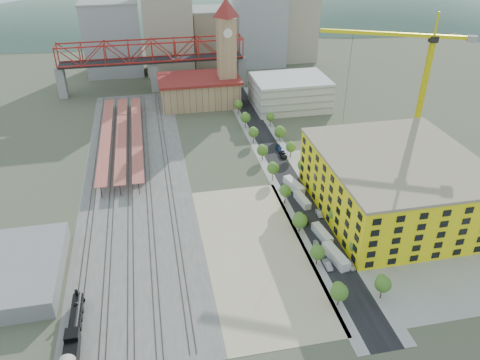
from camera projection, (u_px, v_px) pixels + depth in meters
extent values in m
plane|color=#474C38|center=(246.00, 191.00, 156.47)|extent=(400.00, 400.00, 0.00)
cube|color=#605E59|center=(136.00, 176.00, 165.01)|extent=(36.00, 165.00, 0.06)
cube|color=tan|center=(256.00, 251.00, 129.20)|extent=(28.00, 67.00, 0.06)
cube|color=black|center=(280.00, 165.00, 171.87)|extent=(12.00, 170.00, 0.06)
cube|color=gray|center=(266.00, 166.00, 170.92)|extent=(3.00, 170.00, 0.04)
cube|color=gray|center=(294.00, 164.00, 172.82)|extent=(3.00, 170.00, 0.04)
cube|color=gray|center=(399.00, 208.00, 147.35)|extent=(50.00, 90.00, 0.06)
cube|color=#382B23|center=(93.00, 180.00, 162.41)|extent=(0.12, 160.00, 0.18)
cube|color=#382B23|center=(97.00, 179.00, 162.65)|extent=(0.12, 160.00, 0.18)
cube|color=#382B23|center=(111.00, 178.00, 163.44)|extent=(0.12, 160.00, 0.18)
cube|color=#382B23|center=(115.00, 178.00, 163.69)|extent=(0.12, 160.00, 0.18)
cube|color=#382B23|center=(128.00, 176.00, 164.48)|extent=(0.12, 160.00, 0.18)
cube|color=#382B23|center=(132.00, 176.00, 164.72)|extent=(0.12, 160.00, 0.18)
cube|color=#382B23|center=(146.00, 175.00, 165.51)|extent=(0.12, 160.00, 0.18)
cube|color=#382B23|center=(150.00, 174.00, 165.76)|extent=(0.12, 160.00, 0.18)
cube|color=#382B23|center=(165.00, 173.00, 166.72)|extent=(0.12, 160.00, 0.18)
cube|color=#382B23|center=(169.00, 172.00, 166.97)|extent=(0.12, 160.00, 0.18)
cube|color=#AF6443|center=(106.00, 136.00, 184.28)|extent=(4.00, 80.00, 0.25)
cylinder|color=black|center=(107.00, 140.00, 185.30)|extent=(0.24, 0.24, 4.00)
cube|color=#AF6443|center=(121.00, 134.00, 185.32)|extent=(4.00, 80.00, 0.25)
cylinder|color=black|center=(122.00, 139.00, 186.33)|extent=(0.24, 0.24, 4.00)
cube|color=#AF6443|center=(137.00, 133.00, 186.35)|extent=(4.00, 80.00, 0.25)
cylinder|color=black|center=(137.00, 138.00, 187.37)|extent=(0.24, 0.24, 4.00)
cube|color=tan|center=(199.00, 92.00, 221.71)|extent=(36.00, 22.00, 12.00)
cube|color=maroon|center=(199.00, 78.00, 218.40)|extent=(38.00, 24.00, 1.20)
cube|color=tan|center=(227.00, 62.00, 215.14)|extent=(8.00, 8.00, 40.00)
cylinder|color=white|center=(228.00, 33.00, 204.56)|extent=(4.00, 0.30, 4.00)
cube|color=silver|center=(290.00, 92.00, 218.15)|extent=(34.00, 26.00, 14.00)
cube|color=gray|center=(62.00, 82.00, 229.13)|extent=(4.00, 6.00, 15.00)
cube|color=gray|center=(241.00, 71.00, 244.66)|extent=(4.00, 6.00, 15.00)
cube|color=gray|center=(154.00, 76.00, 236.89)|extent=(4.00, 6.00, 15.00)
cube|color=black|center=(153.00, 61.00, 232.82)|extent=(90.00, 9.00, 1.00)
cube|color=yellow|center=(395.00, 185.00, 142.27)|extent=(44.00, 50.00, 18.00)
cube|color=gray|center=(400.00, 158.00, 137.48)|extent=(44.60, 50.60, 0.80)
cube|color=gray|center=(17.00, 271.00, 118.52)|extent=(22.00, 32.00, 5.00)
cube|color=#9EA0A3|center=(113.00, 38.00, 257.11)|extent=(30.00, 25.00, 38.00)
cube|color=#B2A58C|center=(167.00, 25.00, 254.50)|extent=(26.00, 22.00, 52.00)
cube|color=gray|center=(213.00, 36.00, 277.41)|extent=(24.00, 24.00, 30.00)
cube|color=#9EA0A3|center=(260.00, 12.00, 265.83)|extent=(28.00, 22.00, 60.00)
cube|color=#B2A58C|center=(297.00, 22.00, 278.25)|extent=(22.00, 20.00, 44.00)
cube|color=brown|center=(188.00, 37.00, 284.45)|extent=(20.00, 20.00, 26.00)
ellipsoid|color=#4C6B59|center=(89.00, 110.00, 396.55)|extent=(396.00, 216.00, 180.00)
ellipsoid|color=#4C6B59|center=(228.00, 125.00, 429.46)|extent=(484.00, 264.00, 220.00)
ellipsoid|color=#4C6B59|center=(353.00, 93.00, 438.96)|extent=(418.00, 228.00, 190.00)
cylinder|color=black|center=(76.00, 315.00, 105.78)|extent=(2.62, 12.56, 2.62)
cube|color=black|center=(72.00, 338.00, 99.94)|extent=(2.93, 3.14, 3.35)
cylinder|color=black|center=(76.00, 293.00, 109.24)|extent=(0.73, 0.73, 1.67)
sphere|color=black|center=(76.00, 304.00, 106.85)|extent=(1.05, 1.05, 1.05)
cone|color=black|center=(80.00, 298.00, 112.58)|extent=(2.72, 1.67, 2.72)
cube|color=black|center=(71.00, 358.00, 96.28)|extent=(2.93, 6.28, 2.93)
cube|color=#D7CB0E|center=(420.00, 105.00, 164.49)|extent=(1.55, 1.55, 43.65)
cube|color=black|center=(434.00, 39.00, 152.89)|extent=(2.43, 2.43, 1.94)
cube|color=#D7CB0E|center=(376.00, 33.00, 155.96)|extent=(34.01, 16.37, 1.16)
cube|color=#D7CB0E|center=(453.00, 37.00, 151.27)|extent=(11.07, 5.89, 1.16)
cube|color=gray|center=(472.00, 39.00, 150.24)|extent=(3.65, 3.41, 1.94)
cube|color=#D7CB0E|center=(437.00, 24.00, 150.42)|extent=(0.49, 0.49, 7.76)
cube|color=silver|center=(336.00, 256.00, 125.19)|extent=(4.43, 10.57, 2.81)
cube|color=silver|center=(322.00, 234.00, 134.07)|extent=(3.66, 9.12, 2.43)
cube|color=silver|center=(302.00, 200.00, 149.39)|extent=(3.32, 8.77, 2.34)
cube|color=silver|center=(294.00, 185.00, 156.82)|extent=(4.97, 10.37, 2.75)
imported|color=#BCBCBC|center=(317.00, 245.00, 130.38)|extent=(2.19, 4.30, 1.40)
imported|color=gray|center=(328.00, 265.00, 123.20)|extent=(1.59, 4.41, 1.44)
imported|color=black|center=(303.00, 219.00, 141.03)|extent=(2.65, 5.67, 1.57)
imported|color=navy|center=(264.00, 149.00, 181.54)|extent=(2.02, 4.80, 1.38)
imported|color=silver|center=(351.00, 265.00, 123.22)|extent=(1.72, 4.20, 1.42)
imported|color=#97989C|center=(319.00, 213.00, 143.76)|extent=(1.65, 4.23, 1.37)
imported|color=black|center=(283.00, 155.00, 177.31)|extent=(3.00, 5.58, 1.49)
imported|color=navy|center=(279.00, 149.00, 181.70)|extent=(2.13, 5.17, 1.50)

